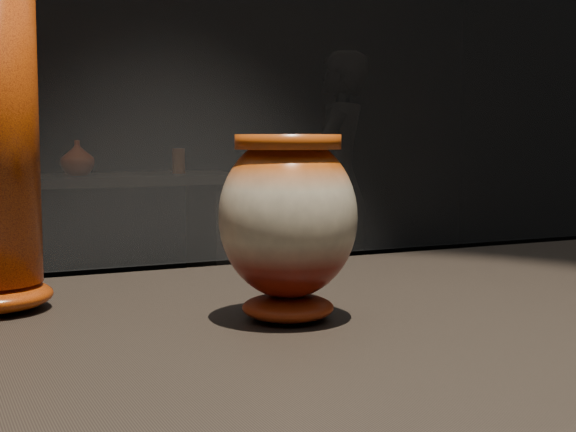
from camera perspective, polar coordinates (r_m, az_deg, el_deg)
name	(u,v)px	position (r m, az deg, el deg)	size (l,w,h in m)	color
main_vase	(288,219)	(0.84, 0.00, -0.24)	(0.18, 0.18, 0.20)	#661309
back_shelf	(48,228)	(4.24, -16.67, -0.81)	(2.00, 0.60, 0.90)	black
back_vase_mid	(77,158)	(4.21, -14.75, 4.02)	(0.17, 0.17, 0.18)	#661309
back_vase_right	(179,161)	(4.34, -7.78, 3.91)	(0.07, 0.07, 0.13)	brown
visitor	(338,181)	(5.07, 3.55, 2.48)	(0.60, 0.39, 1.63)	black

